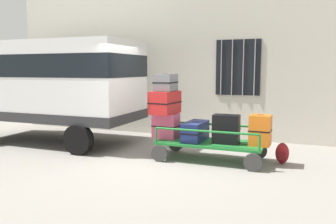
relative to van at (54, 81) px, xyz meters
The scene contains 12 objects.
ground_plane 3.79m from the van, 13.20° to the right, with size 40.00×40.00×0.00m, color gray.
building_wall 4.05m from the van, 32.80° to the left, with size 12.00×0.38×5.00m.
van is the anchor object (origin of this frame).
luggage_cart 4.59m from the van, ahead, with size 2.29×1.07×0.40m.
cart_railing 4.51m from the van, ahead, with size 2.18×0.93×0.33m.
suitcase_left_bottom 3.51m from the van, ahead, with size 0.59×0.42×0.57m.
suitcase_left_middle 3.41m from the van, ahead, with size 0.55×0.78×0.50m.
suitcase_left_top 3.38m from the van, ahead, with size 0.41×0.59×0.38m.
suitcase_midleft_bottom 4.19m from the van, ahead, with size 0.43×0.87×0.42m.
suitcase_center_bottom 4.84m from the van, ahead, with size 0.56×0.35×0.61m.
suitcase_midright_bottom 5.51m from the van, ahead, with size 0.44×0.43×0.63m.
backpack 6.02m from the van, ahead, with size 0.27×0.22×0.44m.
Camera 1 is at (2.77, -6.53, 1.94)m, focal length 36.03 mm.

